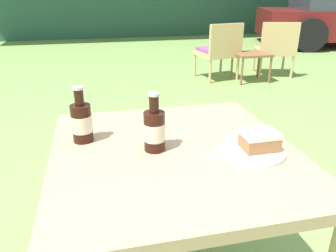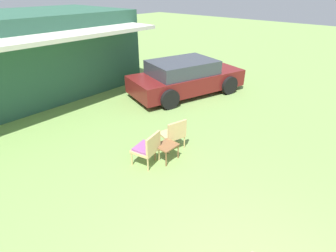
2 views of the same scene
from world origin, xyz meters
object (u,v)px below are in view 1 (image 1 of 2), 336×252
at_px(wicker_chair_plain, 276,47).
at_px(cake_on_plate, 256,145).
at_px(patio_table, 174,165).
at_px(cola_bottle_far, 82,122).
at_px(garden_side_table, 252,57).
at_px(cola_bottle_near, 154,129).
at_px(wicker_chair_cushioned, 219,49).

height_order(wicker_chair_plain, cake_on_plate, wicker_chair_plain).
distance_m(patio_table, cake_on_plate, 0.30).
xyz_separation_m(wicker_chair_plain, cake_on_plate, (-2.09, -3.45, 0.30)).
distance_m(patio_table, cola_bottle_far, 0.38).
xyz_separation_m(wicker_chair_plain, garden_side_table, (-0.47, -0.19, -0.09)).
xyz_separation_m(wicker_chair_plain, patio_table, (-2.36, -3.37, 0.21)).
xyz_separation_m(cake_on_plate, cola_bottle_far, (-0.59, 0.22, 0.05)).
bearing_deg(patio_table, wicker_chair_plain, 54.95).
relative_size(garden_side_table, cola_bottle_near, 2.23).
bearing_deg(cola_bottle_far, patio_table, -25.18).
height_order(patio_table, cake_on_plate, cake_on_plate).
xyz_separation_m(wicker_chair_cushioned, garden_side_table, (0.40, -0.21, -0.08)).
bearing_deg(garden_side_table, wicker_chair_plain, 21.70).
xyz_separation_m(patio_table, cake_on_plate, (0.27, -0.08, 0.09)).
height_order(wicker_chair_cushioned, wicker_chair_plain, same).
bearing_deg(cake_on_plate, cola_bottle_near, 164.67).
bearing_deg(cola_bottle_near, patio_table, -14.31).
bearing_deg(wicker_chair_cushioned, cake_on_plate, 58.83).
bearing_deg(cola_bottle_near, garden_side_table, 58.21).
distance_m(wicker_chair_plain, garden_side_table, 0.51).
relative_size(wicker_chair_cushioned, garden_side_table, 1.69).
bearing_deg(cake_on_plate, wicker_chair_cushioned, 70.66).
xyz_separation_m(garden_side_table, cola_bottle_near, (-1.96, -3.17, 0.44)).
distance_m(cake_on_plate, cola_bottle_near, 0.36).
bearing_deg(cola_bottle_near, wicker_chair_plain, 54.05).
relative_size(wicker_chair_cushioned, cola_bottle_far, 3.75).
bearing_deg(cola_bottle_far, garden_side_table, 53.94).
bearing_deg(cola_bottle_far, wicker_chair_plain, 50.26).
bearing_deg(cake_on_plate, cola_bottle_far, 159.14).
height_order(cake_on_plate, cola_bottle_far, cola_bottle_far).
bearing_deg(wicker_chair_plain, patio_table, 69.64).
relative_size(patio_table, cake_on_plate, 3.75).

